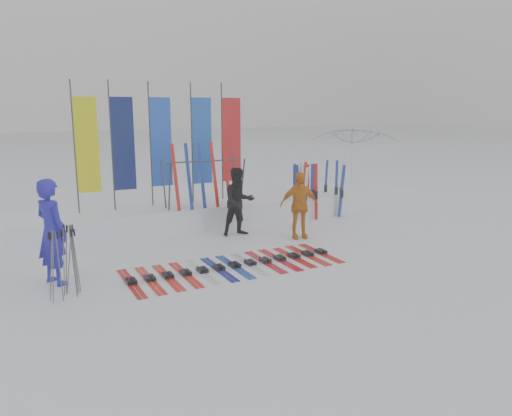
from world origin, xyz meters
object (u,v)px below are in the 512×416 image
person_blue (52,232)px  tent_canopy (353,165)px  person_yellow (299,205)px  ski_rack (204,176)px  ski_row (234,266)px  person_black (239,202)px

person_blue → tent_canopy: 10.09m
person_yellow → tent_canopy: tent_canopy is taller
ski_rack → person_blue: bearing=-145.8°
person_yellow → ski_row: size_ratio=0.38×
person_yellow → person_blue: bearing=-157.8°
person_yellow → tent_canopy: 4.75m
person_yellow → ski_rack: ski_rack is taller
person_blue → person_yellow: size_ratio=1.19×
person_black → tent_canopy: bearing=22.9°
tent_canopy → ski_row: bearing=-146.0°
person_black → person_yellow: bearing=-35.8°
person_black → person_yellow: size_ratio=1.04×
person_blue → person_black: (4.47, 1.63, -0.12)m
person_blue → person_yellow: person_blue is taller
person_black → ski_rack: ski_rack is taller
person_blue → tent_canopy: tent_canopy is taller
tent_canopy → person_yellow: bearing=-143.6°
person_yellow → ski_rack: 2.67m
person_blue → ski_row: person_blue is taller
person_blue → person_black: 4.76m
ski_row → person_blue: bearing=168.7°
person_yellow → ski_rack: (-1.69, 1.98, 0.57)m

